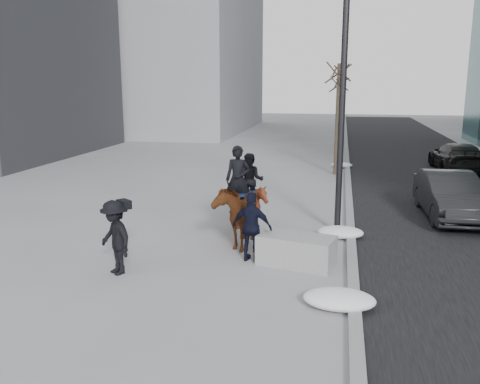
% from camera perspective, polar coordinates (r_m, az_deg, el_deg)
% --- Properties ---
extents(ground, '(120.00, 120.00, 0.00)m').
position_cam_1_polar(ground, '(12.92, -1.05, -7.64)').
color(ground, gray).
rests_on(ground, ground).
extents(road, '(8.00, 90.00, 0.01)m').
position_cam_1_polar(road, '(22.73, 22.18, 0.23)').
color(road, black).
rests_on(road, ground).
extents(curb, '(0.25, 90.00, 0.12)m').
position_cam_1_polar(curb, '(22.29, 12.06, 0.80)').
color(curb, gray).
rests_on(curb, ground).
extents(planter, '(1.99, 1.31, 0.73)m').
position_cam_1_polar(planter, '(12.58, 6.35, -6.51)').
color(planter, gray).
rests_on(planter, ground).
extents(car_near, '(1.76, 4.58, 1.49)m').
position_cam_1_polar(car_near, '(18.02, 22.48, -0.36)').
color(car_near, black).
rests_on(car_near, ground).
extents(car_far, '(2.16, 5.03, 1.44)m').
position_cam_1_polar(car_far, '(27.44, 23.20, 3.61)').
color(car_far, black).
rests_on(car_far, ground).
extents(tree_near, '(1.20, 1.20, 5.81)m').
position_cam_1_polar(tree_near, '(24.68, 10.88, 8.61)').
color(tree_near, '#3A2D22').
rests_on(tree_near, ground).
extents(tree_far, '(1.20, 1.20, 5.10)m').
position_cam_1_polar(tree_far, '(33.14, 11.01, 8.89)').
color(tree_far, '#322A1E').
rests_on(tree_far, ground).
extents(mounted_left, '(0.97, 2.11, 2.72)m').
position_cam_1_polar(mounted_left, '(13.87, -0.35, -1.86)').
color(mounted_left, '#532510').
rests_on(mounted_left, ground).
extents(mounted_right, '(1.29, 1.44, 2.36)m').
position_cam_1_polar(mounted_right, '(14.96, 1.12, -1.06)').
color(mounted_right, '#4D230F').
rests_on(mounted_right, ground).
extents(feeder, '(1.09, 0.94, 1.75)m').
position_cam_1_polar(feeder, '(12.59, 1.35, -3.96)').
color(feeder, black).
rests_on(feeder, ground).
extents(camera_crew, '(1.30, 1.21, 1.75)m').
position_cam_1_polar(camera_crew, '(12.12, -13.84, -4.94)').
color(camera_crew, black).
rests_on(camera_crew, ground).
extents(lamppost, '(0.25, 0.80, 9.09)m').
position_cam_1_polar(lamppost, '(14.90, 11.61, 14.33)').
color(lamppost, black).
rests_on(lamppost, ground).
extents(snow_piles, '(1.44, 17.89, 0.37)m').
position_cam_1_polar(snow_piles, '(15.40, 11.21, -3.91)').
color(snow_piles, white).
rests_on(snow_piles, ground).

